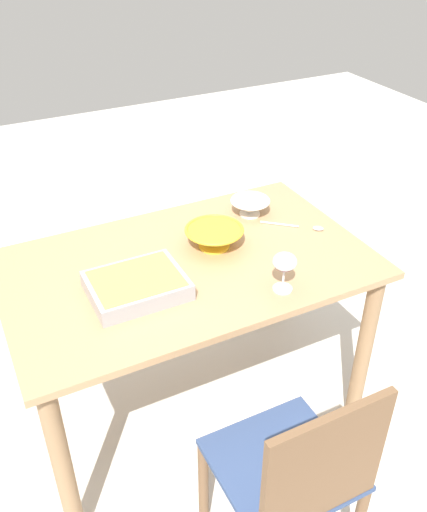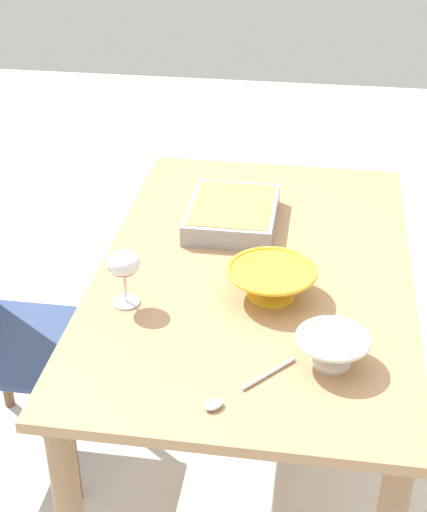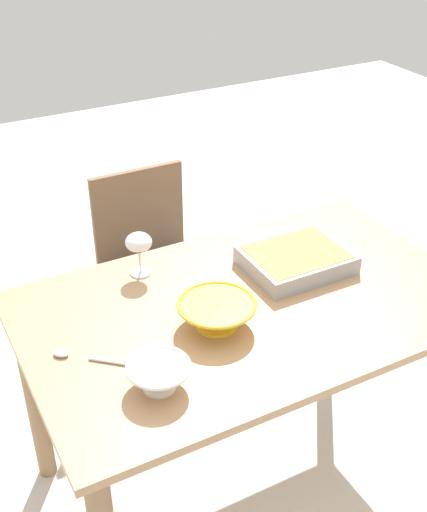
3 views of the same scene
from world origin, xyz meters
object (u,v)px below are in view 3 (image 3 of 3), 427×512
at_px(chair, 152,265).
at_px(casserole_dish, 296,259).
at_px(dining_table, 248,335).
at_px(small_bowl, 217,313).
at_px(wine_glass, 139,245).
at_px(mixing_bowl, 159,375).
at_px(serving_spoon, 81,357).

relative_size(chair, casserole_dish, 2.65).
relative_size(dining_table, small_bowl, 5.94).
relative_size(chair, wine_glass, 5.85).
xyz_separation_m(mixing_bowl, small_bowl, (0.25, 0.16, 0.00)).
height_order(wine_glass, mixing_bowl, wine_glass).
bearing_deg(mixing_bowl, wine_glass, 72.44).
distance_m(small_bowl, serving_spoon, 0.40).
height_order(chair, wine_glass, wine_glass).
distance_m(dining_table, wine_glass, 0.44).
distance_m(dining_table, serving_spoon, 0.55).
xyz_separation_m(chair, mixing_bowl, (-0.39, -0.98, 0.35)).
xyz_separation_m(dining_table, chair, (0.00, 0.77, -0.18)).
relative_size(dining_table, serving_spoon, 6.49).
distance_m(mixing_bowl, small_bowl, 0.29).
xyz_separation_m(dining_table, casserole_dish, (0.23, 0.09, 0.16)).
xyz_separation_m(dining_table, wine_glass, (-0.23, 0.30, 0.23)).
bearing_deg(casserole_dish, mixing_bowl, -153.96).
height_order(mixing_bowl, serving_spoon, mixing_bowl).
bearing_deg(chair, small_bowl, -99.61).
bearing_deg(dining_table, mixing_bowl, -151.63).
height_order(dining_table, mixing_bowl, mixing_bowl).
xyz_separation_m(wine_glass, mixing_bowl, (-0.16, -0.51, -0.07)).
distance_m(chair, small_bowl, 0.91).
xyz_separation_m(wine_glass, casserole_dish, (0.46, -0.21, -0.07)).
relative_size(wine_glass, mixing_bowl, 0.87).
relative_size(mixing_bowl, small_bowl, 0.73).
height_order(casserole_dish, mixing_bowl, mixing_bowl).
height_order(mixing_bowl, small_bowl, small_bowl).
relative_size(wine_glass, casserole_dish, 0.45).
bearing_deg(wine_glass, casserole_dish, -24.46).
xyz_separation_m(wine_glass, serving_spoon, (-0.30, -0.31, -0.10)).
relative_size(wine_glass, serving_spoon, 0.70).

